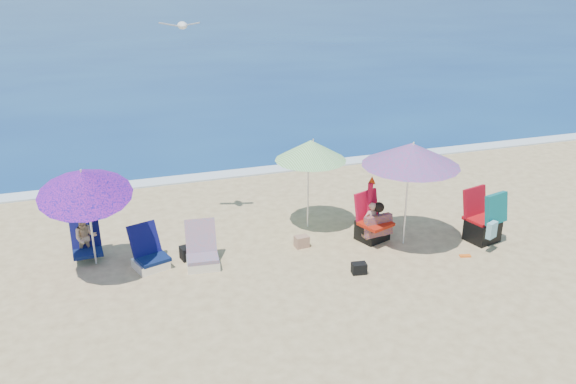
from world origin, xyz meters
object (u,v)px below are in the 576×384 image
object	(u,v)px
furled_umbrella	(370,206)
camp_chair_left	(372,226)
umbrella_striped	(311,150)
camp_chair_right	(484,223)
seagull	(182,25)
person_center	(374,223)
umbrella_turquoise	(411,154)
person_left	(86,237)
chair_rainbow	(202,255)
chair_navy	(150,257)
umbrella_blue	(84,183)

from	to	relation	value
furled_umbrella	camp_chair_left	bearing A→B (deg)	-10.87
umbrella_striped	camp_chair_right	xyz separation A→B (m)	(2.79, -1.55, -1.18)
camp_chair_left	seagull	distance (m)	4.87
camp_chair_right	person_center	world-z (taller)	camp_chair_right
camp_chair_right	umbrella_turquoise	bearing A→B (deg)	167.36
person_left	umbrella_turquoise	bearing A→B (deg)	-12.45
umbrella_turquoise	chair_rainbow	size ratio (longest dim) A/B	2.65
chair_rainbow	person_center	xyz separation A→B (m)	(3.12, -0.09, 0.18)
chair_navy	camp_chair_right	xyz separation A→B (m)	(5.88, -0.89, 0.17)
umbrella_turquoise	umbrella_blue	world-z (taller)	umbrella_blue
umbrella_blue	chair_navy	xyz separation A→B (m)	(0.88, 0.07, -1.44)
umbrella_striped	umbrella_blue	distance (m)	4.04
seagull	camp_chair_left	bearing A→B (deg)	-28.51
umbrella_blue	furled_umbrella	world-z (taller)	umbrella_blue
umbrella_striped	seagull	xyz separation A→B (m)	(-2.10, 0.75, 2.22)
umbrella_striped	person_left	xyz separation A→B (m)	(-4.08, -0.03, -1.14)
camp_chair_left	seagull	xyz separation A→B (m)	(-2.99, 1.62, 3.49)
umbrella_striped	camp_chair_left	distance (m)	1.78
camp_chair_right	person_center	distance (m)	2.00
camp_chair_left	person_left	distance (m)	5.04
umbrella_striped	umbrella_blue	size ratio (longest dim) A/B	0.89
furled_umbrella	person_center	xyz separation A→B (m)	(0.05, -0.11, -0.30)
camp_chair_left	person_left	size ratio (longest dim) A/B	1.02
umbrella_turquoise	seagull	world-z (taller)	seagull
person_left	seagull	bearing A→B (deg)	21.48
umbrella_striped	umbrella_blue	bearing A→B (deg)	-169.56
umbrella_turquoise	person_center	distance (m)	1.45
chair_navy	camp_chair_right	size ratio (longest dim) A/B	0.74
camp_chair_right	camp_chair_left	bearing A→B (deg)	160.32
chair_rainbow	seagull	size ratio (longest dim) A/B	1.05
camp_chair_left	person_center	bearing A→B (deg)	-94.86
chair_navy	seagull	world-z (taller)	seagull
chair_rainbow	camp_chair_right	world-z (taller)	camp_chair_right
umbrella_turquoise	umbrella_blue	distance (m)	5.38
person_left	seagull	size ratio (longest dim) A/B	1.28
umbrella_turquoise	person_left	distance (m)	5.74
umbrella_striped	person_center	distance (m)	1.76
umbrella_turquoise	camp_chair_left	xyz separation A→B (m)	(-0.49, 0.36, -1.44)
camp_chair_left	umbrella_blue	bearing A→B (deg)	178.36
umbrella_blue	camp_chair_right	bearing A→B (deg)	-6.91
camp_chair_left	camp_chair_right	distance (m)	2.02
chair_rainbow	person_left	xyz separation A→B (m)	(-1.84, 0.85, 0.21)
umbrella_striped	chair_navy	xyz separation A→B (m)	(-3.09, -0.66, -1.36)
seagull	umbrella_turquoise	bearing A→B (deg)	-29.73
person_center	camp_chair_right	bearing A→B (deg)	-16.96
umbrella_blue	chair_rainbow	xyz separation A→B (m)	(1.73, -0.15, -1.44)
umbrella_turquoise	chair_rainbow	bearing A→B (deg)	174.40
camp_chair_left	umbrella_turquoise	bearing A→B (deg)	-36.61
furled_umbrella	camp_chair_right	bearing A→B (deg)	-19.42
furled_umbrella	camp_chair_left	size ratio (longest dim) A/B	1.35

